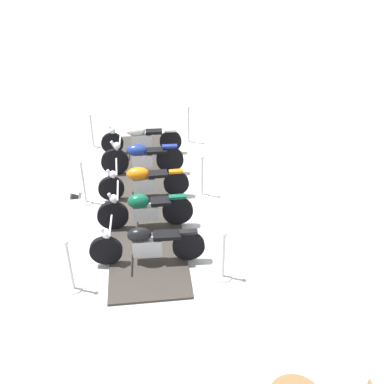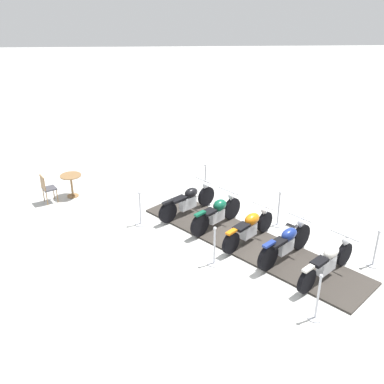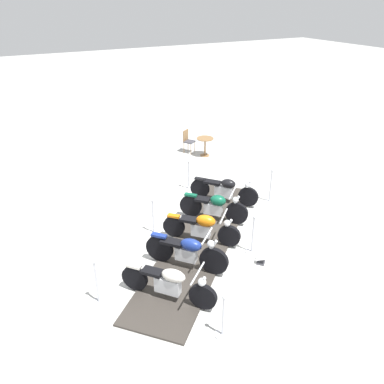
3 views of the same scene
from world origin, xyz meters
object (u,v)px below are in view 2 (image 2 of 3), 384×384
(motorcycle_forest, at_px, (217,212))
(cafe_chair_near_table, at_px, (47,187))
(stanchion_right_mid, at_px, (278,214))
(stanchion_left_mid, at_px, (214,253))
(motorcycle_black, at_px, (188,200))
(motorcycle_copper, at_px, (250,227))
(stanchion_right_rear, at_px, (205,184))
(info_placard, at_px, (293,223))
(stanchion_left_front, at_px, (317,304))
(motorcycle_navy, at_px, (286,243))
(motorcycle_cream, at_px, (328,262))
(cafe_table, at_px, (71,181))
(stanchion_right_front, at_px, (375,254))
(stanchion_left_rear, at_px, (140,215))

(motorcycle_forest, height_order, cafe_chair_near_table, motorcycle_forest)
(stanchion_right_mid, relative_size, stanchion_left_mid, 1.03)
(motorcycle_black, bearing_deg, motorcycle_copper, -87.92)
(stanchion_right_rear, bearing_deg, info_placard, -41.58)
(motorcycle_black, relative_size, stanchion_left_mid, 1.62)
(stanchion_left_front, distance_m, info_placard, 4.10)
(stanchion_right_mid, bearing_deg, motorcycle_navy, -96.41)
(motorcycle_cream, bearing_deg, stanchion_right_rear, 77.97)
(motorcycle_cream, relative_size, motorcycle_black, 1.01)
(stanchion_right_mid, distance_m, stanchion_left_mid, 2.82)
(stanchion_left_front, bearing_deg, motorcycle_forest, 113.72)
(motorcycle_copper, bearing_deg, info_placard, -12.72)
(motorcycle_black, relative_size, info_placard, 4.49)
(stanchion_left_front, relative_size, cafe_chair_near_table, 1.20)
(cafe_table, bearing_deg, stanchion_right_rear, -1.44)
(motorcycle_forest, height_order, stanchion_right_rear, stanchion_right_rear)
(motorcycle_forest, relative_size, stanchion_right_front, 1.53)
(motorcycle_navy, distance_m, info_placard, 1.95)
(cafe_chair_near_table, bearing_deg, stanchion_right_front, -55.57)
(stanchion_left_rear, bearing_deg, stanchion_left_mid, -47.04)
(info_placard, bearing_deg, stanchion_right_mid, -136.35)
(cafe_chair_near_table, bearing_deg, info_placard, -45.78)
(motorcycle_black, height_order, stanchion_left_rear, stanchion_left_rear)
(cafe_chair_near_table, bearing_deg, motorcycle_cream, -62.09)
(stanchion_right_mid, distance_m, info_placard, 0.54)
(motorcycle_black, relative_size, cafe_chair_near_table, 1.84)
(motorcycle_black, distance_m, stanchion_left_rear, 1.56)
(stanchion_right_front, relative_size, info_placard, 2.62)
(stanchion_left_mid, bearing_deg, motorcycle_forest, 82.37)
(info_placard, bearing_deg, stanchion_left_rear, -136.33)
(stanchion_left_front, distance_m, stanchion_right_rear, 6.54)
(cafe_table, bearing_deg, motorcycle_navy, -33.03)
(motorcycle_cream, height_order, cafe_table, motorcycle_cream)
(stanchion_right_mid, xyz_separation_m, stanchion_left_rear, (-4.08, 0.24, -0.05))
(motorcycle_copper, bearing_deg, cafe_table, 105.09)
(stanchion_right_mid, xyz_separation_m, cafe_chair_near_table, (-7.19, 1.84, 0.19))
(motorcycle_forest, bearing_deg, cafe_table, 109.90)
(motorcycle_navy, relative_size, cafe_chair_near_table, 1.75)
(motorcycle_forest, xyz_separation_m, cafe_table, (-4.67, 2.34, 0.07))
(stanchion_left_mid, xyz_separation_m, cafe_table, (-4.43, 4.20, 0.24))
(stanchion_right_mid, xyz_separation_m, stanchion_right_rear, (-2.01, 2.16, 0.04))
(stanchion_right_front, relative_size, cafe_table, 1.35)
(stanchion_right_mid, xyz_separation_m, stanchion_left_mid, (-2.06, -1.92, -0.04))
(motorcycle_forest, relative_size, motorcycle_black, 0.89)
(stanchion_left_rear, bearing_deg, stanchion_right_front, -21.52)
(stanchion_left_rear, relative_size, cafe_chair_near_table, 1.12)
(motorcycle_forest, relative_size, stanchion_left_rear, 1.47)
(motorcycle_cream, distance_m, stanchion_left_front, 1.57)
(stanchion_left_rear, bearing_deg, stanchion_right_mid, -3.36)
(stanchion_right_mid, height_order, stanchion_right_rear, stanchion_right_rear)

